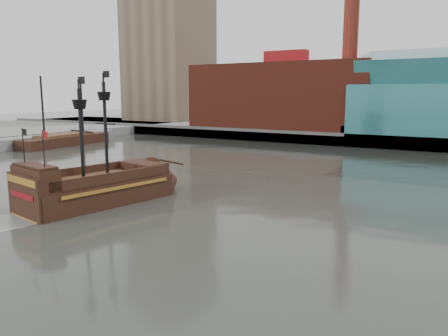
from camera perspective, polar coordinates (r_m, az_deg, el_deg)
The scene contains 7 objects.
ground at distance 31.69m, azimuth -8.09°, elevation -9.23°, with size 400.00×400.00×0.00m, color #2B2E28.
promenade_far at distance 117.03m, azimuth 21.83°, elevation 4.43°, with size 220.00×60.00×2.00m, color slate.
seawall at distance 88.16m, azimuth 18.60°, elevation 3.33°, with size 220.00×1.00×2.60m, color #4C4C49.
pier at distance 94.12m, azimuth -24.10°, elevation 3.18°, with size 6.00×40.00×2.00m, color slate.
skyline at distance 109.50m, azimuth 24.74°, elevation 16.31°, with size 149.00×45.00×62.00m.
pirate_ship at distance 42.85m, azimuth -16.47°, elevation -2.89°, with size 8.32×18.37×13.26m.
docked_vessel at distance 93.52m, azimuth -20.02°, elevation 3.34°, with size 7.05×21.26×14.19m.
Camera 1 is at (19.18, -23.08, 10.19)m, focal length 35.00 mm.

